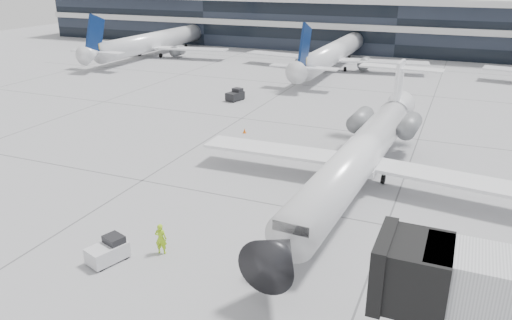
% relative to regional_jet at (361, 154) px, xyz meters
% --- Properties ---
extents(ground, '(220.00, 220.00, 0.00)m').
position_rel_regional_jet_xyz_m(ground, '(-6.75, -6.01, -2.70)').
color(ground, gray).
rests_on(ground, ground).
extents(terminal, '(170.00, 22.00, 10.00)m').
position_rel_regional_jet_xyz_m(terminal, '(-6.75, 75.99, 2.30)').
color(terminal, black).
rests_on(terminal, ground).
extents(bg_jet_left, '(32.00, 40.00, 9.60)m').
position_rel_regional_jet_xyz_m(bg_jet_left, '(-51.75, 48.99, -2.70)').
color(bg_jet_left, white).
rests_on(bg_jet_left, ground).
extents(bg_jet_center, '(32.00, 40.00, 9.60)m').
position_rel_regional_jet_xyz_m(bg_jet_center, '(-14.75, 48.99, -2.70)').
color(bg_jet_center, white).
rests_on(bg_jet_center, ground).
extents(regional_jet, '(27.42, 34.22, 7.90)m').
position_rel_regional_jet_xyz_m(regional_jet, '(0.00, 0.00, 0.00)').
color(regional_jet, white).
rests_on(regional_jet, ground).
extents(ramp_worker, '(0.83, 0.64, 2.02)m').
position_rel_regional_jet_xyz_m(ramp_worker, '(-9.01, -15.01, -1.69)').
color(ramp_worker, '#9DD616').
rests_on(ramp_worker, ground).
extents(baggage_tug, '(2.05, 2.65, 1.49)m').
position_rel_regional_jet_xyz_m(baggage_tug, '(-11.45, -16.97, -2.03)').
color(baggage_tug, silver).
rests_on(baggage_tug, ground).
extents(traffic_cone, '(0.46, 0.46, 0.53)m').
position_rel_regional_jet_xyz_m(traffic_cone, '(-14.12, 8.99, -2.45)').
color(traffic_cone, '#E85E0C').
rests_on(traffic_cone, ground).
extents(far_tug, '(2.01, 2.73, 1.56)m').
position_rel_regional_jet_xyz_m(far_tug, '(-21.05, 21.54, -2.00)').
color(far_tug, black).
rests_on(far_tug, ground).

